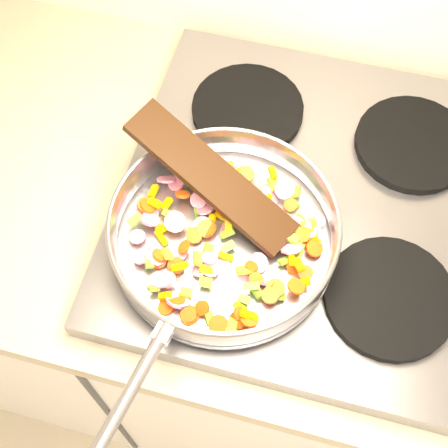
# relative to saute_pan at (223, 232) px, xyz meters

# --- Properties ---
(cooktop) EXTENTS (0.60, 0.60, 0.04)m
(cooktop) POSITION_rel_saute_pan_xyz_m (0.11, 0.12, -0.07)
(cooktop) COLOR #939399
(cooktop) RESTS_ON counter_top
(grate_fl) EXTENTS (0.19, 0.19, 0.02)m
(grate_fl) POSITION_rel_saute_pan_xyz_m (-0.03, -0.02, -0.04)
(grate_fl) COLOR black
(grate_fl) RESTS_ON cooktop
(grate_fr) EXTENTS (0.19, 0.19, 0.02)m
(grate_fr) POSITION_rel_saute_pan_xyz_m (0.25, -0.02, -0.04)
(grate_fr) COLOR black
(grate_fr) RESTS_ON cooktop
(grate_bl) EXTENTS (0.19, 0.19, 0.02)m
(grate_bl) POSITION_rel_saute_pan_xyz_m (-0.03, 0.26, -0.04)
(grate_bl) COLOR black
(grate_bl) RESTS_ON cooktop
(grate_br) EXTENTS (0.19, 0.19, 0.02)m
(grate_br) POSITION_rel_saute_pan_xyz_m (0.25, 0.26, -0.04)
(grate_br) COLOR black
(grate_br) RESTS_ON cooktop
(saute_pan) EXTENTS (0.38, 0.54, 0.06)m
(saute_pan) POSITION_rel_saute_pan_xyz_m (0.00, 0.00, 0.00)
(saute_pan) COLOR #9E9EA5
(saute_pan) RESTS_ON grate_fl
(vegetable_heap) EXTENTS (0.30, 0.29, 0.05)m
(vegetable_heap) POSITION_rel_saute_pan_xyz_m (0.00, 0.00, -0.02)
(vegetable_heap) COLOR #C6134F
(vegetable_heap) RESTS_ON saute_pan
(wooden_spatula) EXTENTS (0.28, 0.17, 0.10)m
(wooden_spatula) POSITION_rel_saute_pan_xyz_m (-0.04, 0.07, 0.03)
(wooden_spatula) COLOR black
(wooden_spatula) RESTS_ON saute_pan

